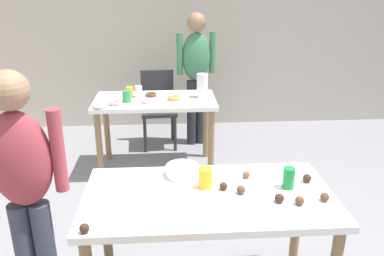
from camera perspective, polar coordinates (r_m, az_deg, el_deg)
wall_back at (r=5.16m, az=-1.02°, el=14.56°), size 6.40×0.10×2.60m
dining_table_near at (r=2.23m, az=2.39°, el=-11.71°), size 1.37×0.71×0.75m
dining_table_far at (r=3.93m, az=-5.32°, el=2.59°), size 1.19×0.63×0.75m
chair_far_table at (r=4.61m, az=-4.91°, el=3.55°), size 0.43×0.43×0.87m
person_girl_near at (r=2.23m, az=-23.14°, el=-7.23°), size 0.45×0.21×1.46m
person_adult_far at (r=4.50m, az=0.61°, el=8.66°), size 0.45×0.26×1.52m
mixing_bowl at (r=2.36m, az=-1.44°, el=-6.18°), size 0.19×0.19×0.07m
soda_can at (r=2.28m, az=13.81°, el=-7.04°), size 0.07×0.07×0.12m
fork_near at (r=1.99m, az=-8.55°, el=-12.93°), size 0.17×0.02×0.01m
cup_near_0 at (r=2.22m, az=1.93°, el=-7.24°), size 0.08×0.08×0.12m
cake_ball_0 at (r=2.15m, az=15.30°, el=-10.11°), size 0.05×0.05×0.05m
cake_ball_1 at (r=1.94m, az=-15.32°, el=-13.82°), size 0.05×0.05×0.05m
cake_ball_2 at (r=2.19m, az=7.10°, el=-8.86°), size 0.05×0.05×0.05m
cake_ball_3 at (r=2.36m, az=7.85°, el=-6.70°), size 0.04×0.04×0.04m
cake_ball_4 at (r=2.14m, az=12.52°, el=-9.88°), size 0.05×0.05×0.05m
cake_ball_5 at (r=2.22m, az=18.65°, el=-9.44°), size 0.05×0.05×0.05m
cake_ball_6 at (r=2.38m, az=16.32°, el=-6.99°), size 0.05×0.05×0.05m
cake_ball_7 at (r=2.22m, az=4.57°, el=-8.38°), size 0.05×0.05×0.05m
pitcher_far at (r=3.90m, az=1.50°, el=6.14°), size 0.11×0.11×0.24m
cup_far_0 at (r=3.97m, az=-7.76°, el=5.26°), size 0.08×0.08×0.11m
cup_far_1 at (r=3.99m, az=-9.01°, el=5.20°), size 0.07×0.07×0.10m
cup_far_2 at (r=3.82m, az=-9.41°, el=4.54°), size 0.09×0.09×0.11m
donut_far_0 at (r=4.08m, az=1.55°, el=5.29°), size 0.11×0.11×0.03m
donut_far_1 at (r=3.77m, az=-11.03°, el=3.63°), size 0.13×0.13×0.04m
donut_far_2 at (r=3.70m, az=-13.24°, el=3.19°), size 0.14×0.14×0.04m
donut_far_3 at (r=3.79m, az=-6.67°, el=3.91°), size 0.10×0.10×0.03m
donut_far_4 at (r=3.86m, az=-2.56°, el=4.42°), size 0.13×0.13×0.04m
donut_far_5 at (r=3.99m, az=-5.98°, el=4.84°), size 0.12×0.12×0.03m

